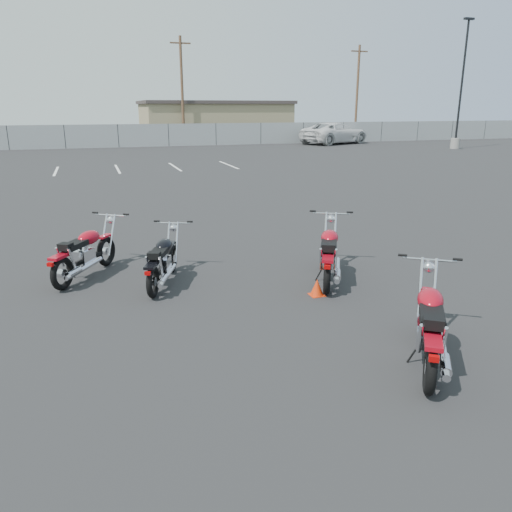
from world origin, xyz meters
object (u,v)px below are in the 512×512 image
object	(u,v)px
motorcycle_rear_red	(430,325)
white_van	(335,127)
motorcycle_third_red	(329,254)
motorcycle_second_black	(163,261)
motorcycle_front_red	(85,253)

from	to	relation	value
motorcycle_rear_red	white_van	world-z (taller)	white_van
motorcycle_rear_red	motorcycle_third_red	bearing A→B (deg)	86.15
motorcycle_second_black	motorcycle_rear_red	xyz separation A→B (m)	(2.73, -3.94, 0.05)
motorcycle_second_black	motorcycle_front_red	bearing A→B (deg)	147.32
motorcycle_second_black	motorcycle_rear_red	world-z (taller)	motorcycle_rear_red
motorcycle_second_black	motorcycle_rear_red	bearing A→B (deg)	-55.32
white_van	motorcycle_front_red	bearing A→B (deg)	123.70
motorcycle_front_red	motorcycle_second_black	xyz separation A→B (m)	(1.33, -0.85, -0.03)
motorcycle_second_black	motorcycle_third_red	distance (m)	3.03
motorcycle_second_black	motorcycle_third_red	size ratio (longest dim) A/B	0.90
motorcycle_third_red	white_van	bearing A→B (deg)	62.98
motorcycle_front_red	motorcycle_rear_red	distance (m)	6.28
motorcycle_third_red	motorcycle_rear_red	world-z (taller)	motorcycle_third_red
motorcycle_third_red	white_van	size ratio (longest dim) A/B	0.28
white_van	motorcycle_second_black	bearing A→B (deg)	126.12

